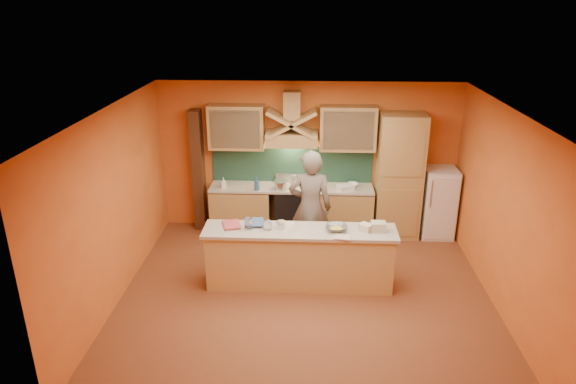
{
  "coord_description": "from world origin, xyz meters",
  "views": [
    {
      "loc": [
        0.04,
        -6.64,
        4.23
      ],
      "look_at": [
        -0.3,
        0.9,
        1.31
      ],
      "focal_mm": 32.0,
      "sensor_mm": 36.0,
      "label": 1
    }
  ],
  "objects_px": {
    "fridge": "(438,203)",
    "mixing_bowl": "(336,228)",
    "kitchen_scale": "(281,226)",
    "stove": "(291,210)",
    "person": "(310,208)"
  },
  "relations": [
    {
      "from": "stove",
      "to": "kitchen_scale",
      "type": "height_order",
      "value": "kitchen_scale"
    },
    {
      "from": "person",
      "to": "kitchen_scale",
      "type": "distance_m",
      "value": 0.86
    },
    {
      "from": "fridge",
      "to": "mixing_bowl",
      "type": "height_order",
      "value": "fridge"
    },
    {
      "from": "fridge",
      "to": "person",
      "type": "bearing_deg",
      "value": -154.5
    },
    {
      "from": "kitchen_scale",
      "to": "stove",
      "type": "bearing_deg",
      "value": 92.74
    },
    {
      "from": "fridge",
      "to": "kitchen_scale",
      "type": "relative_size",
      "value": 12.3
    },
    {
      "from": "fridge",
      "to": "mixing_bowl",
      "type": "xyz_separation_m",
      "value": [
        -1.96,
        -1.9,
        0.33
      ]
    },
    {
      "from": "stove",
      "to": "mixing_bowl",
      "type": "distance_m",
      "value": 2.11
    },
    {
      "from": "person",
      "to": "kitchen_scale",
      "type": "relative_size",
      "value": 18.47
    },
    {
      "from": "fridge",
      "to": "kitchen_scale",
      "type": "distance_m",
      "value": 3.37
    },
    {
      "from": "fridge",
      "to": "mixing_bowl",
      "type": "distance_m",
      "value": 2.75
    },
    {
      "from": "fridge",
      "to": "mixing_bowl",
      "type": "relative_size",
      "value": 4.13
    },
    {
      "from": "mixing_bowl",
      "to": "stove",
      "type": "bearing_deg",
      "value": 111.38
    },
    {
      "from": "stove",
      "to": "mixing_bowl",
      "type": "xyz_separation_m",
      "value": [
        0.74,
        -1.9,
        0.53
      ]
    },
    {
      "from": "stove",
      "to": "person",
      "type": "distance_m",
      "value": 1.29
    }
  ]
}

